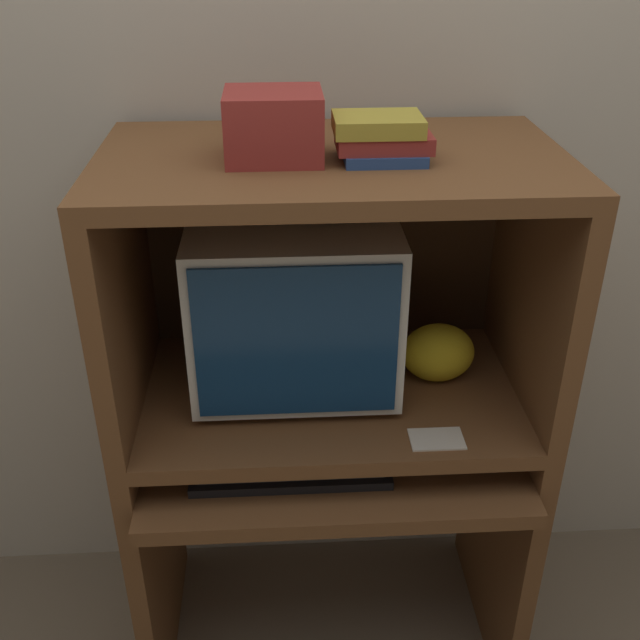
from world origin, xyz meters
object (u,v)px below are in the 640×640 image
object	(u,v)px
crt_monitor	(294,300)
mouse	(421,464)
book_stack	(381,138)
keyboard	(291,464)
storage_box	(274,126)
snack_bag	(438,352)

from	to	relation	value
crt_monitor	mouse	size ratio (longest dim) A/B	7.27
mouse	book_stack	xyz separation A→B (m)	(-0.10, 0.12, 0.67)
keyboard	book_stack	world-z (taller)	book_stack
crt_monitor	keyboard	xyz separation A→B (m)	(-0.02, -0.19, -0.29)
crt_monitor	storage_box	world-z (taller)	storage_box
crt_monitor	mouse	world-z (taller)	crt_monitor
keyboard	mouse	size ratio (longest dim) A/B	7.02
storage_box	mouse	bearing A→B (deg)	-25.06
crt_monitor	book_stack	xyz separation A→B (m)	(0.16, -0.09, 0.38)
snack_bag	storage_box	distance (m)	0.64
keyboard	snack_bag	xyz separation A→B (m)	(0.34, 0.17, 0.16)
crt_monitor	snack_bag	distance (m)	0.35
mouse	book_stack	bearing A→B (deg)	128.80
keyboard	book_stack	distance (m)	0.71
snack_bag	storage_box	world-z (taller)	storage_box
snack_bag	book_stack	xyz separation A→B (m)	(-0.16, -0.07, 0.51)
crt_monitor	keyboard	distance (m)	0.35
snack_bag	storage_box	bearing A→B (deg)	-171.10
snack_bag	storage_box	xyz separation A→B (m)	(-0.36, -0.06, 0.53)
keyboard	snack_bag	bearing A→B (deg)	27.00
mouse	storage_box	size ratio (longest dim) A/B	0.34
snack_bag	book_stack	size ratio (longest dim) A/B	0.92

